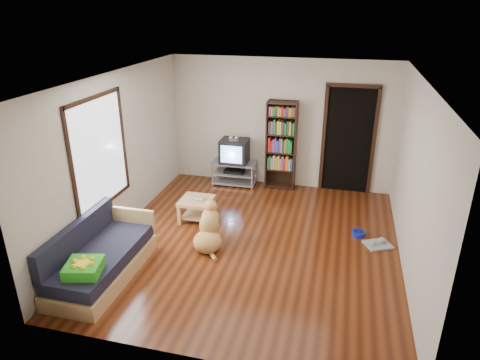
% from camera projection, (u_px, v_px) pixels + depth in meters
% --- Properties ---
extents(ground, '(5.00, 5.00, 0.00)m').
position_uv_depth(ground, '(253.00, 243.00, 6.85)').
color(ground, '#602810').
rests_on(ground, ground).
extents(ceiling, '(5.00, 5.00, 0.00)m').
position_uv_depth(ceiling, '(255.00, 78.00, 5.85)').
color(ceiling, white).
rests_on(ceiling, ground).
extents(wall_back, '(4.50, 0.00, 4.50)m').
position_uv_depth(wall_back, '(281.00, 124.00, 8.59)').
color(wall_back, beige).
rests_on(wall_back, ground).
extents(wall_front, '(4.50, 0.00, 4.50)m').
position_uv_depth(wall_front, '(198.00, 256.00, 4.11)').
color(wall_front, beige).
rests_on(wall_front, ground).
extents(wall_left, '(0.00, 5.00, 5.00)m').
position_uv_depth(wall_left, '(117.00, 155.00, 6.86)').
color(wall_left, beige).
rests_on(wall_left, ground).
extents(wall_right, '(0.00, 5.00, 5.00)m').
position_uv_depth(wall_right, '(415.00, 181.00, 5.84)').
color(wall_right, beige).
rests_on(wall_right, ground).
extents(green_cushion, '(0.52, 0.52, 0.14)m').
position_uv_depth(green_cushion, '(84.00, 268.00, 5.34)').
color(green_cushion, '#36981C').
rests_on(green_cushion, sofa).
extents(laptop, '(0.33, 0.23, 0.02)m').
position_uv_depth(laptop, '(196.00, 199.00, 7.39)').
color(laptop, silver).
rests_on(laptop, coffee_table).
extents(dog_bowl, '(0.22, 0.22, 0.08)m').
position_uv_depth(dog_bowl, '(358.00, 233.00, 7.04)').
color(dog_bowl, '#152297').
rests_on(dog_bowl, ground).
extents(grey_rag, '(0.50, 0.47, 0.03)m').
position_uv_depth(grey_rag, '(378.00, 245.00, 6.76)').
color(grey_rag, gray).
rests_on(grey_rag, ground).
extents(window, '(0.03, 1.46, 1.70)m').
position_uv_depth(window, '(100.00, 153.00, 6.33)').
color(window, white).
rests_on(window, wall_left).
extents(doorway, '(1.03, 0.05, 2.19)m').
position_uv_depth(doorway, '(349.00, 138.00, 8.34)').
color(doorway, black).
rests_on(doorway, wall_back).
extents(tv_stand, '(0.90, 0.45, 0.50)m').
position_uv_depth(tv_stand, '(234.00, 172.00, 8.96)').
color(tv_stand, '#99999E').
rests_on(tv_stand, ground).
extents(crt_tv, '(0.55, 0.52, 0.58)m').
position_uv_depth(crt_tv, '(235.00, 150.00, 8.80)').
color(crt_tv, black).
rests_on(crt_tv, tv_stand).
extents(bookshelf, '(0.60, 0.30, 1.80)m').
position_uv_depth(bookshelf, '(281.00, 141.00, 8.55)').
color(bookshelf, black).
rests_on(bookshelf, ground).
extents(sofa, '(0.80, 1.80, 0.80)m').
position_uv_depth(sofa, '(100.00, 259.00, 5.93)').
color(sofa, tan).
rests_on(sofa, ground).
extents(coffee_table, '(0.55, 0.55, 0.40)m').
position_uv_depth(coffee_table, '(197.00, 205.00, 7.47)').
color(coffee_table, tan).
rests_on(coffee_table, ground).
extents(dog, '(0.50, 0.84, 0.71)m').
position_uv_depth(dog, '(209.00, 231.00, 6.68)').
color(dog, '#B59645').
rests_on(dog, ground).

